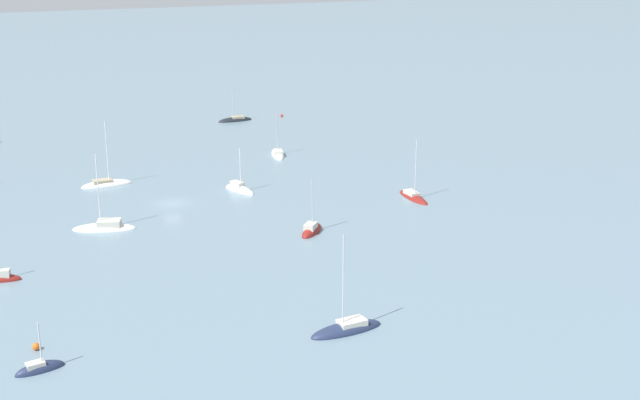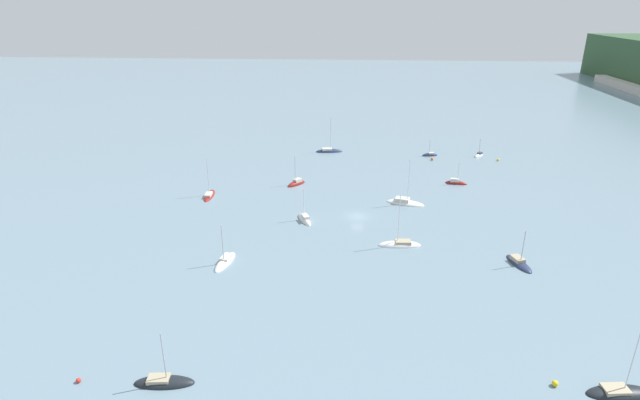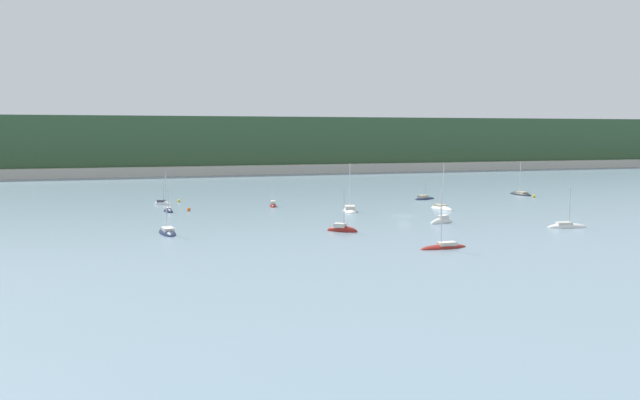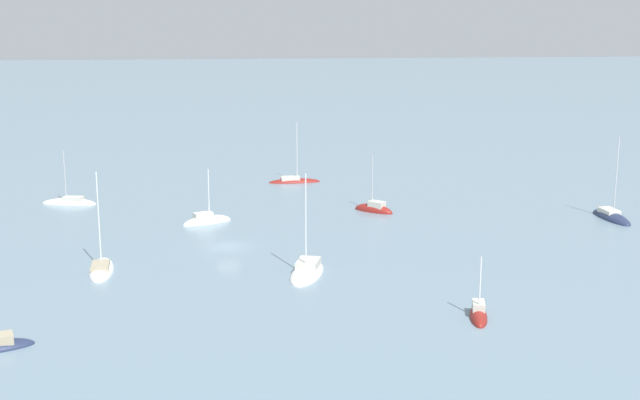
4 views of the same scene
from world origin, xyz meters
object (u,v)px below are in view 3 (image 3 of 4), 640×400
Objects in this scene: sailboat_8 at (442,209)px; mooring_buoy_3 at (189,209)px; sailboat_5 at (163,204)px; mooring_buoy_0 at (179,201)px; sailboat_0 at (350,211)px; mooring_buoy_2 at (534,196)px; sailboat_11 at (342,231)px; sailboat_12 at (567,227)px; sailboat_10 at (167,233)px; sailboat_3 at (521,195)px; sailboat_7 at (168,212)px; sailboat_2 at (424,199)px; sailboat_1 at (444,247)px; sailboat_4 at (273,206)px; sailboat_9 at (442,222)px.

mooring_buoy_3 is (-54.62, 13.22, 0.29)m from sailboat_8.
sailboat_5 reaches higher than mooring_buoy_0.
sailboat_0 reaches higher than mooring_buoy_2.
mooring_buoy_2 is (35.45, 15.66, 0.29)m from sailboat_8.
sailboat_11 is 43.09m from mooring_buoy_3.
sailboat_12 is 53.60m from mooring_buoy_2.
sailboat_0 is at bearing -71.88° from sailboat_10.
sailboat_3 reaches higher than mooring_buoy_2.
sailboat_7 is (-38.11, 10.43, -0.06)m from sailboat_0.
sailboat_3 is 42.75m from sailboat_8.
sailboat_11 is (-31.56, -23.18, 0.04)m from sailboat_8.
sailboat_10 is (-1.33, -44.20, 0.01)m from sailboat_5.
sailboat_2 is 9.69× the size of mooring_buoy_2.
sailboat_1 is 87.63m from sailboat_3.
sailboat_4 is 1.06× the size of sailboat_5.
sailboat_0 is 1.75× the size of sailboat_4.
sailboat_9 is (-15.64, -38.98, 0.01)m from sailboat_2.
sailboat_4 is 38.69m from sailboat_8.
sailboat_5 is (-95.78, 4.74, 0.02)m from sailboat_3.
sailboat_8 is at bearing -143.28° from sailboat_9.
sailboat_8 is at bearing -103.61° from sailboat_4.
sailboat_11 is at bearing 179.17° from sailboat_12.
sailboat_11 is 41.14m from sailboat_12.
sailboat_10 is (-60.89, -16.75, 0.01)m from sailboat_8.
sailboat_4 is at bearing 134.26° from sailboat_11.
sailboat_5 is 89.91m from sailboat_12.
sailboat_7 is at bearing -106.77° from sailboat_8.
sailboat_0 reaches higher than mooring_buoy_3.
sailboat_2 is 0.65× the size of sailboat_8.
sailboat_5 is 44.22m from sailboat_10.
sailboat_2 is 0.93× the size of sailboat_9.
sailboat_0 reaches higher than sailboat_2.
sailboat_8 is 0.98× the size of sailboat_10.
sailboat_4 is at bearing -37.11° from mooring_buoy_0.
sailboat_3 is (30.60, 2.63, -0.04)m from sailboat_2.
mooring_buoy_3 is (-90.84, -9.50, 0.31)m from sailboat_3.
sailboat_11 reaches higher than sailboat_7.
mooring_buoy_2 is at bearing 167.54° from sailboat_3.
sailboat_12 reaches higher than mooring_buoy_3.
sailboat_10 is (-1.86, -29.88, 0.03)m from sailboat_7.
sailboat_7 is 0.73× the size of sailboat_9.
sailboat_2 is 51.07m from sailboat_12.
sailboat_0 is 14.95× the size of mooring_buoy_3.
mooring_buoy_0 is at bearing 169.89° from mooring_buoy_2.
sailboat_12 is (3.24, -50.97, -0.03)m from sailboat_2.
sailboat_12 is 89.79m from mooring_buoy_0.
sailboat_12 is (69.75, -14.14, -0.01)m from sailboat_10.
sailboat_0 is at bearing 103.07° from sailboat_3.
sailboat_2 is 62.12m from mooring_buoy_0.
sailboat_1 reaches higher than sailboat_5.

